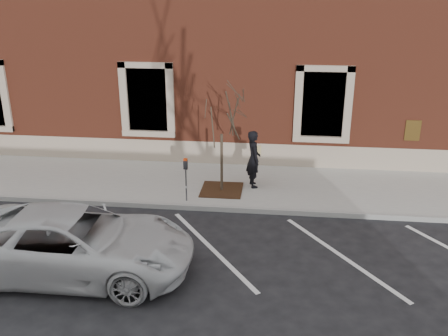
# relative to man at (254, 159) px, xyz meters

# --- Properties ---
(ground) EXTENTS (120.00, 120.00, 0.00)m
(ground) POSITION_rel_man_xyz_m (-0.82, -1.60, -1.06)
(ground) COLOR #28282B
(ground) RESTS_ON ground
(sidewalk_near) EXTENTS (40.00, 3.50, 0.15)m
(sidewalk_near) POSITION_rel_man_xyz_m (-0.82, 0.15, -0.99)
(sidewalk_near) COLOR #BAB8AF
(sidewalk_near) RESTS_ON ground
(curb_near) EXTENTS (40.00, 0.12, 0.15)m
(curb_near) POSITION_rel_man_xyz_m (-0.82, -1.65, -0.99)
(curb_near) COLOR #9E9E99
(curb_near) RESTS_ON ground
(parking_stripes) EXTENTS (28.00, 4.40, 0.01)m
(parking_stripes) POSITION_rel_man_xyz_m (-0.82, -3.80, -1.06)
(parking_stripes) COLOR silver
(parking_stripes) RESTS_ON ground
(building_civic) EXTENTS (40.00, 8.62, 8.00)m
(building_civic) POSITION_rel_man_xyz_m (-0.82, 6.14, 2.93)
(building_civic) COLOR brown
(building_civic) RESTS_ON ground
(man) EXTENTS (0.61, 0.76, 1.82)m
(man) POSITION_rel_man_xyz_m (0.00, 0.00, 0.00)
(man) COLOR black
(man) RESTS_ON sidewalk_near
(parking_meter) EXTENTS (0.12, 0.09, 1.33)m
(parking_meter) POSITION_rel_man_xyz_m (-1.90, -1.35, 0.01)
(parking_meter) COLOR #595B60
(parking_meter) RESTS_ON sidewalk_near
(tree_grate) EXTENTS (1.27, 1.27, 0.03)m
(tree_grate) POSITION_rel_man_xyz_m (-0.95, -0.46, -0.89)
(tree_grate) COLOR #412815
(tree_grate) RESTS_ON sidewalk_near
(sapling) EXTENTS (1.99, 1.99, 3.32)m
(sapling) POSITION_rel_man_xyz_m (-0.95, -0.46, 1.41)
(sapling) COLOR #423328
(sapling) RESTS_ON sidewalk_near
(white_truck) EXTENTS (5.45, 2.57, 1.51)m
(white_truck) POSITION_rel_man_xyz_m (-3.76, -5.18, -0.31)
(white_truck) COLOR silver
(white_truck) RESTS_ON ground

